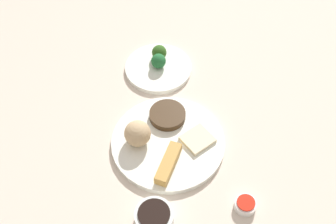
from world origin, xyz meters
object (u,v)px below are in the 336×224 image
object	(u,v)px
main_plate	(168,142)
soy_sauce_bowl	(154,218)
sauce_ramekin_sweet_and_sour	(245,205)
broccoli_plate	(158,68)

from	to	relation	value
main_plate	soy_sauce_bowl	size ratio (longest dim) A/B	3.27
sauce_ramekin_sweet_and_sour	main_plate	bearing A→B (deg)	75.35
broccoli_plate	soy_sauce_bowl	distance (m)	0.48
broccoli_plate	soy_sauce_bowl	xyz separation A→B (m)	(-0.42, -0.24, 0.01)
soy_sauce_bowl	sauce_ramekin_sweet_and_sour	world-z (taller)	soy_sauce_bowl
main_plate	sauce_ramekin_sweet_and_sour	bearing A→B (deg)	-104.65
sauce_ramekin_sweet_and_sour	broccoli_plate	bearing A→B (deg)	55.07
main_plate	soy_sauce_bowl	distance (m)	0.22
main_plate	sauce_ramekin_sweet_and_sour	world-z (taller)	sauce_ramekin_sweet_and_sour
soy_sauce_bowl	sauce_ramekin_sweet_and_sour	size ratio (longest dim) A/B	1.73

